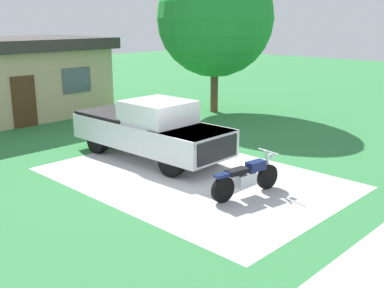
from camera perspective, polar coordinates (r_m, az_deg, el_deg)
ground_plane at (r=13.09m, az=0.12°, el=-4.15°), size 80.00×80.00×0.00m
driveway_pad at (r=13.09m, az=0.12°, el=-4.14°), size 5.71×8.19×0.01m
motorcycle at (r=11.76m, az=6.75°, el=-4.11°), size 2.20×0.71×1.09m
pickup_truck at (r=14.81m, az=-5.34°, el=1.92°), size 2.12×5.67×1.90m
shade_tree at (r=21.95m, az=2.87°, el=15.24°), size 5.37×5.37×7.05m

